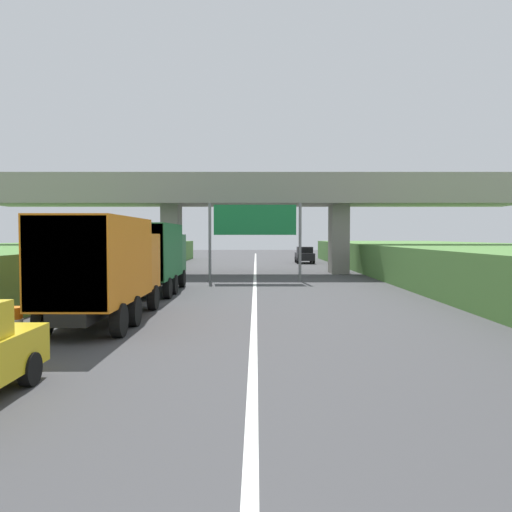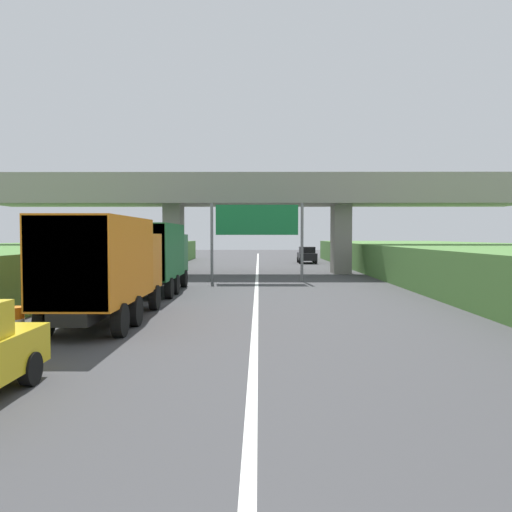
{
  "view_description": "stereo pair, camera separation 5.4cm",
  "coord_description": "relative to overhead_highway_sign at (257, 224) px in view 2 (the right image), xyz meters",
  "views": [
    {
      "loc": [
        0.07,
        -0.63,
        2.86
      ],
      "look_at": [
        0.0,
        20.35,
        2.0
      ],
      "focal_mm": 34.53,
      "sensor_mm": 36.0,
      "label": 1
    },
    {
      "loc": [
        0.12,
        -0.63,
        2.86
      ],
      "look_at": [
        0.0,
        20.35,
        2.0
      ],
      "focal_mm": 34.53,
      "sensor_mm": 36.0,
      "label": 2
    }
  ],
  "objects": [
    {
      "name": "truck_orange",
      "position": [
        -4.87,
        -15.02,
        -1.66
      ],
      "size": [
        2.44,
        7.3,
        3.44
      ],
      "color": "black",
      "rests_on": "ground"
    },
    {
      "name": "overhead_highway_sign",
      "position": [
        0.0,
        0.0,
        0.0
      ],
      "size": [
        5.88,
        0.18,
        4.92
      ],
      "color": "slate",
      "rests_on": "ground"
    },
    {
      "name": "truck_green",
      "position": [
        -5.03,
        -6.53,
        -1.66
      ],
      "size": [
        2.44,
        7.3,
        3.44
      ],
      "color": "black",
      "rests_on": "ground"
    },
    {
      "name": "lane_centre_stripe",
      "position": [
        0.0,
        -0.83,
        -3.58
      ],
      "size": [
        0.2,
        99.19,
        0.01
      ],
      "primitive_type": "cube",
      "color": "white",
      "rests_on": "ground"
    },
    {
      "name": "car_black",
      "position": [
        5.19,
        20.67,
        -2.73
      ],
      "size": [
        1.86,
        4.1,
        1.72
      ],
      "color": "black",
      "rests_on": "ground"
    },
    {
      "name": "construction_barrel_2",
      "position": [
        -6.67,
        -13.5,
        -3.13
      ],
      "size": [
        0.57,
        0.57,
        0.9
      ],
      "color": "orange",
      "rests_on": "ground"
    },
    {
      "name": "construction_barrel_1",
      "position": [
        -6.64,
        -17.64,
        -3.13
      ],
      "size": [
        0.57,
        0.57,
        0.9
      ],
      "color": "orange",
      "rests_on": "ground"
    },
    {
      "name": "overpass_bridge",
      "position": [
        0.0,
        6.57,
        1.97
      ],
      "size": [
        40.0,
        4.8,
        7.42
      ],
      "color": "gray",
      "rests_on": "ground"
    }
  ]
}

